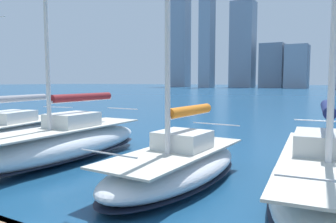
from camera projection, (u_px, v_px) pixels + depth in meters
name	position (u px, v px, depth m)	size (l,w,h in m)	color
sailboat_navy	(326.00, 175.00, 8.62)	(3.60, 9.12, 13.15)	white
sailboat_orange	(177.00, 163.00, 10.13)	(2.85, 6.79, 10.25)	white
sailboat_maroon	(64.00, 142.00, 13.05)	(2.54, 8.74, 10.66)	silver
sailboat_grey	(3.00, 133.00, 15.90)	(4.39, 9.73, 9.25)	silver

